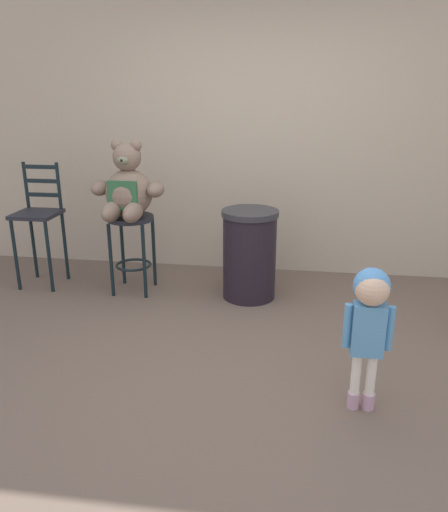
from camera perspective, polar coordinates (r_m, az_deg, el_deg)
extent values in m
plane|color=brown|center=(3.37, 0.98, -12.99)|extent=(24.00, 24.00, 0.00)
cube|color=#B7A68F|center=(5.01, 4.46, 18.66)|extent=(7.43, 0.30, 3.55)
cylinder|color=#202129|center=(4.48, -10.64, 4.29)|extent=(0.40, 0.40, 0.04)
cylinder|color=black|center=(4.49, -12.81, -0.51)|extent=(0.03, 0.03, 0.67)
cylinder|color=black|center=(4.39, -9.12, -0.70)|extent=(0.03, 0.03, 0.67)
cylinder|color=black|center=(4.76, -11.54, 0.67)|extent=(0.03, 0.03, 0.67)
cylinder|color=black|center=(4.67, -8.04, 0.51)|extent=(0.03, 0.03, 0.67)
torus|color=black|center=(4.60, -10.32, -1.00)|extent=(0.33, 0.33, 0.02)
sphere|color=#7F6757|center=(4.43, -10.81, 7.11)|extent=(0.41, 0.41, 0.41)
cube|color=#2A5C39|center=(4.27, -11.54, 6.79)|extent=(0.25, 0.03, 0.25)
sphere|color=#7F6757|center=(4.38, -11.06, 11.07)|extent=(0.24, 0.24, 0.24)
ellipsoid|color=slate|center=(4.28, -11.50, 10.68)|extent=(0.10, 0.08, 0.07)
sphere|color=black|center=(4.26, -11.63, 10.66)|extent=(0.03, 0.03, 0.03)
sphere|color=#7F6757|center=(4.40, -12.21, 12.30)|extent=(0.10, 0.10, 0.10)
sphere|color=#7F6757|center=(4.34, -10.05, 12.36)|extent=(0.10, 0.10, 0.10)
ellipsoid|color=#7F6757|center=(4.48, -13.99, 7.55)|extent=(0.14, 0.23, 0.13)
ellipsoid|color=#7F6757|center=(4.32, -7.84, 7.53)|extent=(0.14, 0.23, 0.13)
ellipsoid|color=#7F6757|center=(4.31, -12.70, 4.99)|extent=(0.14, 0.35, 0.16)
ellipsoid|color=#7F6757|center=(4.24, -10.37, 4.95)|extent=(0.14, 0.35, 0.16)
cylinder|color=#C294AC|center=(3.10, 14.59, -15.63)|extent=(0.07, 0.07, 0.10)
cylinder|color=silver|center=(3.01, 14.87, -12.83)|extent=(0.05, 0.05, 0.26)
cylinder|color=#C294AC|center=(3.12, 16.19, -15.64)|extent=(0.07, 0.07, 0.10)
cylinder|color=silver|center=(3.02, 16.50, -12.85)|extent=(0.05, 0.05, 0.26)
cube|color=#5494C8|center=(2.88, 16.17, -8.08)|extent=(0.18, 0.10, 0.30)
cylinder|color=#5494C8|center=(2.86, 13.92, -7.74)|extent=(0.04, 0.04, 0.26)
cylinder|color=#5494C8|center=(2.90, 18.44, -7.86)|extent=(0.04, 0.04, 0.26)
sphere|color=#D8B293|center=(2.79, 16.61, -3.65)|extent=(0.19, 0.19, 0.19)
sphere|color=#508ECD|center=(2.80, 16.56, -3.30)|extent=(0.20, 0.20, 0.20)
cylinder|color=black|center=(4.35, 2.93, -0.13)|extent=(0.46, 0.46, 0.74)
cylinder|color=#2D2D33|center=(4.24, 3.01, 4.93)|extent=(0.49, 0.49, 0.05)
cube|color=#202129|center=(4.86, -20.67, 4.50)|extent=(0.38, 0.38, 0.03)
cylinder|color=black|center=(4.89, -22.76, 0.07)|extent=(0.03, 0.03, 0.67)
cylinder|color=black|center=(4.74, -19.39, -0.11)|extent=(0.03, 0.03, 0.67)
cylinder|color=black|center=(5.16, -20.97, 1.20)|extent=(0.03, 0.03, 0.67)
cylinder|color=black|center=(5.01, -17.73, 1.06)|extent=(0.03, 0.03, 0.67)
cylinder|color=black|center=(5.03, -21.74, 7.55)|extent=(0.03, 0.03, 0.43)
cylinder|color=black|center=(4.88, -18.40, 7.61)|extent=(0.03, 0.03, 0.43)
cube|color=black|center=(4.97, -19.98, 6.61)|extent=(0.32, 0.02, 0.04)
cube|color=black|center=(4.94, -20.15, 8.07)|extent=(0.32, 0.02, 0.04)
cube|color=black|center=(4.93, -20.32, 9.55)|extent=(0.32, 0.02, 0.04)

